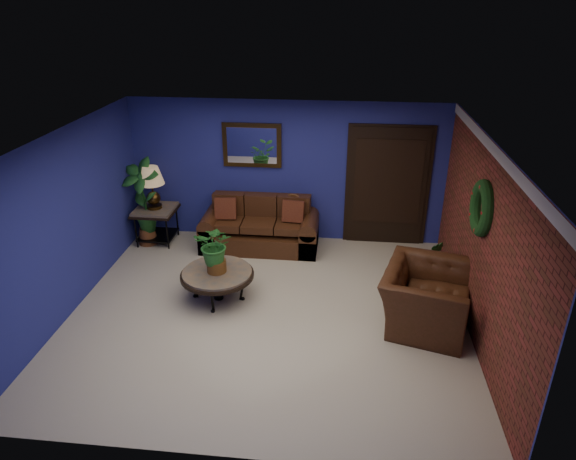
# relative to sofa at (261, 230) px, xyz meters

# --- Properties ---
(floor) EXTENTS (5.50, 5.50, 0.00)m
(floor) POSITION_rel_sofa_xyz_m (0.42, -2.08, -0.30)
(floor) COLOR beige
(floor) RESTS_ON ground
(wall_back) EXTENTS (5.50, 0.04, 2.50)m
(wall_back) POSITION_rel_sofa_xyz_m (0.42, 0.42, 0.95)
(wall_back) COLOR navy
(wall_back) RESTS_ON ground
(wall_left) EXTENTS (0.04, 5.00, 2.50)m
(wall_left) POSITION_rel_sofa_xyz_m (-2.33, -2.08, 0.95)
(wall_left) COLOR navy
(wall_left) RESTS_ON ground
(wall_right_brick) EXTENTS (0.04, 5.00, 2.50)m
(wall_right_brick) POSITION_rel_sofa_xyz_m (3.17, -2.08, 0.95)
(wall_right_brick) COLOR maroon
(wall_right_brick) RESTS_ON ground
(ceiling) EXTENTS (5.50, 5.00, 0.02)m
(ceiling) POSITION_rel_sofa_xyz_m (0.42, -2.08, 2.20)
(ceiling) COLOR white
(ceiling) RESTS_ON wall_back
(crown_molding) EXTENTS (0.03, 5.00, 0.14)m
(crown_molding) POSITION_rel_sofa_xyz_m (3.14, -2.08, 2.13)
(crown_molding) COLOR white
(crown_molding) RESTS_ON wall_right_brick
(wall_mirror) EXTENTS (1.02, 0.06, 0.77)m
(wall_mirror) POSITION_rel_sofa_xyz_m (-0.18, 0.38, 1.42)
(wall_mirror) COLOR #452E12
(wall_mirror) RESTS_ON wall_back
(closet_door) EXTENTS (1.44, 0.06, 2.18)m
(closet_door) POSITION_rel_sofa_xyz_m (2.17, 0.39, 0.75)
(closet_door) COLOR black
(closet_door) RESTS_ON wall_back
(wreath) EXTENTS (0.16, 0.72, 0.72)m
(wreath) POSITION_rel_sofa_xyz_m (3.11, -2.03, 1.40)
(wreath) COLOR black
(wreath) RESTS_ON wall_right_brick
(sofa) EXTENTS (2.02, 0.87, 0.91)m
(sofa) POSITION_rel_sofa_xyz_m (0.00, 0.00, 0.00)
(sofa) COLOR #422013
(sofa) RESTS_ON ground
(coffee_table) EXTENTS (1.07, 1.07, 0.46)m
(coffee_table) POSITION_rel_sofa_xyz_m (-0.35, -1.79, 0.10)
(coffee_table) COLOR #534E48
(coffee_table) RESTS_ON ground
(end_table) EXTENTS (0.71, 0.71, 0.65)m
(end_table) POSITION_rel_sofa_xyz_m (-1.88, -0.03, 0.20)
(end_table) COLOR #534E48
(end_table) RESTS_ON ground
(table_lamp) EXTENTS (0.44, 0.44, 0.73)m
(table_lamp) POSITION_rel_sofa_xyz_m (-1.88, -0.03, 0.82)
(table_lamp) COLOR #452E12
(table_lamp) RESTS_ON end_table
(side_chair) EXTENTS (0.49, 0.49, 0.95)m
(side_chair) POSITION_rel_sofa_xyz_m (0.54, 0.04, 0.24)
(side_chair) COLOR brown
(side_chair) RESTS_ON ground
(armchair) EXTENTS (1.40, 1.51, 0.82)m
(armchair) POSITION_rel_sofa_xyz_m (2.57, -2.10, 0.11)
(armchair) COLOR #422013
(armchair) RESTS_ON ground
(coffee_plant) EXTENTS (0.58, 0.51, 0.73)m
(coffee_plant) POSITION_rel_sofa_xyz_m (-0.35, -1.79, 0.56)
(coffee_plant) COLOR brown
(coffee_plant) RESTS_ON coffee_table
(floor_plant) EXTENTS (0.37, 0.31, 0.77)m
(floor_plant) POSITION_rel_sofa_xyz_m (2.77, -1.07, 0.10)
(floor_plant) COLOR brown
(floor_plant) RESTS_ON ground
(tall_plant) EXTENTS (0.80, 0.66, 1.56)m
(tall_plant) POSITION_rel_sofa_xyz_m (-2.03, -0.13, 0.55)
(tall_plant) COLOR brown
(tall_plant) RESTS_ON ground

